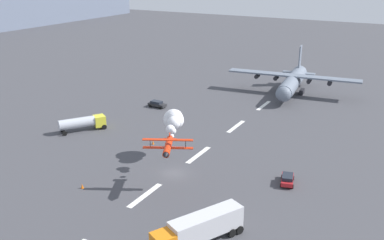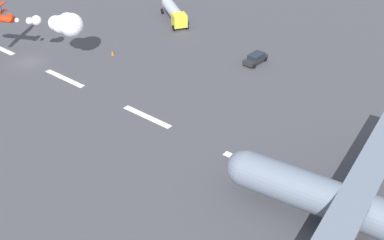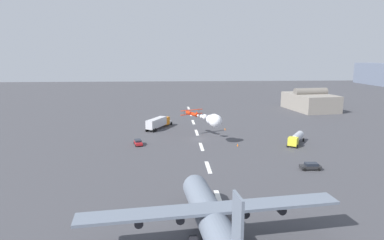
{
  "view_description": "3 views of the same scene",
  "coord_description": "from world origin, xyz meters",
  "px_view_note": "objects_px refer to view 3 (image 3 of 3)",
  "views": [
    {
      "loc": [
        -54.46,
        -33.84,
        32.24
      ],
      "look_at": [
        12.4,
        3.62,
        4.76
      ],
      "focal_mm": 40.62,
      "sensor_mm": 36.0,
      "label": 1
    },
    {
      "loc": [
        66.01,
        -42.05,
        38.7
      ],
      "look_at": [
        32.6,
        0.0,
        2.66
      ],
      "focal_mm": 49.45,
      "sensor_mm": 36.0,
      "label": 2
    },
    {
      "loc": [
        93.76,
        -7.93,
        24.29
      ],
      "look_at": [
        -4.47,
        -1.75,
        4.88
      ],
      "focal_mm": 30.74,
      "sensor_mm": 36.0,
      "label": 3
    }
  ],
  "objects_px": {
    "semi_truck_orange": "(159,122)",
    "fuel_tanker_truck": "(296,138)",
    "followme_car_yellow": "(138,142)",
    "traffic_cone_near": "(225,129)",
    "stunt_biplane_red": "(212,119)",
    "cargo_transport_plane": "(210,216)",
    "airport_staff_sedan": "(311,166)",
    "traffic_cone_far": "(238,145)"
  },
  "relations": [
    {
      "from": "stunt_biplane_red",
      "to": "semi_truck_orange",
      "type": "relative_size",
      "value": 1.21
    },
    {
      "from": "fuel_tanker_truck",
      "to": "followme_car_yellow",
      "type": "bearing_deg",
      "value": -92.42
    },
    {
      "from": "stunt_biplane_red",
      "to": "fuel_tanker_truck",
      "type": "xyz_separation_m",
      "value": [
        2.38,
        23.37,
        -5.11
      ]
    },
    {
      "from": "cargo_transport_plane",
      "to": "semi_truck_orange",
      "type": "height_order",
      "value": "cargo_transport_plane"
    },
    {
      "from": "cargo_transport_plane",
      "to": "fuel_tanker_truck",
      "type": "height_order",
      "value": "cargo_transport_plane"
    },
    {
      "from": "airport_staff_sedan",
      "to": "traffic_cone_near",
      "type": "relative_size",
      "value": 5.93
    },
    {
      "from": "semi_truck_orange",
      "to": "fuel_tanker_truck",
      "type": "distance_m",
      "value": 44.86
    },
    {
      "from": "semi_truck_orange",
      "to": "traffic_cone_near",
      "type": "xyz_separation_m",
      "value": [
        3.78,
        22.0,
        -1.74
      ]
    },
    {
      "from": "fuel_tanker_truck",
      "to": "traffic_cone_far",
      "type": "relative_size",
      "value": 12.16
    },
    {
      "from": "stunt_biplane_red",
      "to": "followme_car_yellow",
      "type": "distance_m",
      "value": 21.23
    },
    {
      "from": "stunt_biplane_red",
      "to": "traffic_cone_near",
      "type": "height_order",
      "value": "stunt_biplane_red"
    },
    {
      "from": "stunt_biplane_red",
      "to": "semi_truck_orange",
      "type": "bearing_deg",
      "value": -142.35
    },
    {
      "from": "fuel_tanker_truck",
      "to": "airport_staff_sedan",
      "type": "relative_size",
      "value": 2.05
    },
    {
      "from": "cargo_transport_plane",
      "to": "airport_staff_sedan",
      "type": "bearing_deg",
      "value": 136.14
    },
    {
      "from": "stunt_biplane_red",
      "to": "airport_staff_sedan",
      "type": "bearing_deg",
      "value": 39.48
    },
    {
      "from": "followme_car_yellow",
      "to": "traffic_cone_near",
      "type": "xyz_separation_m",
      "value": [
        -16.82,
        26.86,
        -0.44
      ]
    },
    {
      "from": "stunt_biplane_red",
      "to": "traffic_cone_far",
      "type": "relative_size",
      "value": 21.73
    },
    {
      "from": "followme_car_yellow",
      "to": "traffic_cone_far",
      "type": "xyz_separation_m",
      "value": [
        2.82,
        27.14,
        -0.44
      ]
    },
    {
      "from": "cargo_transport_plane",
      "to": "stunt_biplane_red",
      "type": "relative_size",
      "value": 2.11
    },
    {
      "from": "cargo_transport_plane",
      "to": "traffic_cone_near",
      "type": "distance_m",
      "value": 66.29
    },
    {
      "from": "fuel_tanker_truck",
      "to": "followme_car_yellow",
      "type": "height_order",
      "value": "fuel_tanker_truck"
    },
    {
      "from": "semi_truck_orange",
      "to": "followme_car_yellow",
      "type": "relative_size",
      "value": 3.04
    },
    {
      "from": "airport_staff_sedan",
      "to": "traffic_cone_near",
      "type": "height_order",
      "value": "airport_staff_sedan"
    },
    {
      "from": "cargo_transport_plane",
      "to": "semi_truck_orange",
      "type": "bearing_deg",
      "value": -172.22
    },
    {
      "from": "airport_staff_sedan",
      "to": "stunt_biplane_red",
      "type": "bearing_deg",
      "value": -140.52
    },
    {
      "from": "semi_truck_orange",
      "to": "fuel_tanker_truck",
      "type": "relative_size",
      "value": 1.48
    },
    {
      "from": "semi_truck_orange",
      "to": "airport_staff_sedan",
      "type": "distance_m",
      "value": 54.93
    },
    {
      "from": "semi_truck_orange",
      "to": "followme_car_yellow",
      "type": "xyz_separation_m",
      "value": [
        20.6,
        -4.87,
        -1.31
      ]
    },
    {
      "from": "fuel_tanker_truck",
      "to": "followme_car_yellow",
      "type": "distance_m",
      "value": 43.76
    },
    {
      "from": "stunt_biplane_red",
      "to": "followme_car_yellow",
      "type": "bearing_deg",
      "value": -88.5
    },
    {
      "from": "semi_truck_orange",
      "to": "traffic_cone_far",
      "type": "distance_m",
      "value": 32.36
    },
    {
      "from": "airport_staff_sedan",
      "to": "traffic_cone_far",
      "type": "xyz_separation_m",
      "value": [
        -19.48,
        -12.02,
        -0.44
      ]
    },
    {
      "from": "cargo_transport_plane",
      "to": "followme_car_yellow",
      "type": "relative_size",
      "value": 7.72
    },
    {
      "from": "stunt_biplane_red",
      "to": "fuel_tanker_truck",
      "type": "distance_m",
      "value": 24.04
    },
    {
      "from": "followme_car_yellow",
      "to": "cargo_transport_plane",
      "type": "bearing_deg",
      "value": 16.5
    },
    {
      "from": "semi_truck_orange",
      "to": "cargo_transport_plane",
      "type": "bearing_deg",
      "value": 7.78
    },
    {
      "from": "fuel_tanker_truck",
      "to": "airport_staff_sedan",
      "type": "bearing_deg",
      "value": -12.56
    },
    {
      "from": "stunt_biplane_red",
      "to": "traffic_cone_near",
      "type": "distance_m",
      "value": 18.7
    },
    {
      "from": "semi_truck_orange",
      "to": "traffic_cone_near",
      "type": "distance_m",
      "value": 22.39
    },
    {
      "from": "semi_truck_orange",
      "to": "followme_car_yellow",
      "type": "height_order",
      "value": "semi_truck_orange"
    },
    {
      "from": "traffic_cone_near",
      "to": "semi_truck_orange",
      "type": "bearing_deg",
      "value": -99.75
    },
    {
      "from": "stunt_biplane_red",
      "to": "semi_truck_orange",
      "type": "distance_m",
      "value": 25.78
    }
  ]
}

